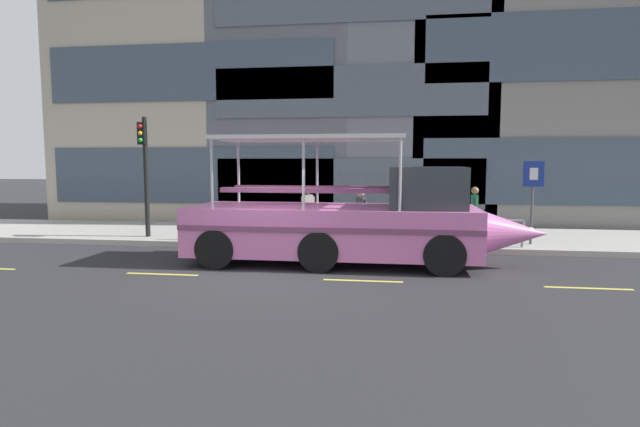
{
  "coord_description": "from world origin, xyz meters",
  "views": [
    {
      "loc": [
        3.09,
        -12.27,
        2.69
      ],
      "look_at": [
        1.11,
        1.38,
        1.3
      ],
      "focal_mm": 29.07,
      "sensor_mm": 36.0,
      "label": 1
    }
  ],
  "objects_px": {
    "parking_sign": "(533,188)",
    "pedestrian_mid_left": "(361,210)",
    "traffic_light_pole": "(145,164)",
    "duck_tour_boat": "(352,222)",
    "pedestrian_near_bow": "(474,208)",
    "pedestrian_mid_right": "(308,207)"
  },
  "relations": [
    {
      "from": "pedestrian_near_bow",
      "to": "pedestrian_mid_right",
      "type": "height_order",
      "value": "pedestrian_near_bow"
    },
    {
      "from": "pedestrian_mid_right",
      "to": "duck_tour_boat",
      "type": "bearing_deg",
      "value": -64.55
    },
    {
      "from": "parking_sign",
      "to": "pedestrian_near_bow",
      "type": "xyz_separation_m",
      "value": [
        -1.59,
        0.64,
        -0.68
      ]
    },
    {
      "from": "duck_tour_boat",
      "to": "pedestrian_mid_right",
      "type": "xyz_separation_m",
      "value": [
        -1.82,
        3.83,
        0.06
      ]
    },
    {
      "from": "pedestrian_mid_left",
      "to": "traffic_light_pole",
      "type": "bearing_deg",
      "value": -175.76
    },
    {
      "from": "duck_tour_boat",
      "to": "pedestrian_mid_left",
      "type": "height_order",
      "value": "duck_tour_boat"
    },
    {
      "from": "traffic_light_pole",
      "to": "pedestrian_near_bow",
      "type": "height_order",
      "value": "traffic_light_pole"
    },
    {
      "from": "duck_tour_boat",
      "to": "pedestrian_mid_right",
      "type": "distance_m",
      "value": 4.25
    },
    {
      "from": "parking_sign",
      "to": "pedestrian_mid_left",
      "type": "height_order",
      "value": "parking_sign"
    },
    {
      "from": "duck_tour_boat",
      "to": "pedestrian_mid_left",
      "type": "bearing_deg",
      "value": 89.65
    },
    {
      "from": "parking_sign",
      "to": "pedestrian_mid_left",
      "type": "xyz_separation_m",
      "value": [
        -5.19,
        0.36,
        -0.75
      ]
    },
    {
      "from": "traffic_light_pole",
      "to": "pedestrian_mid_left",
      "type": "distance_m",
      "value": 7.29
    },
    {
      "from": "parking_sign",
      "to": "duck_tour_boat",
      "type": "xyz_separation_m",
      "value": [
        -5.21,
        -2.89,
        -0.78
      ]
    },
    {
      "from": "parking_sign",
      "to": "duck_tour_boat",
      "type": "distance_m",
      "value": 6.01
    },
    {
      "from": "traffic_light_pole",
      "to": "pedestrian_mid_right",
      "type": "bearing_deg",
      "value": 11.89
    },
    {
      "from": "pedestrian_mid_right",
      "to": "traffic_light_pole",
      "type": "bearing_deg",
      "value": -168.11
    },
    {
      "from": "traffic_light_pole",
      "to": "pedestrian_near_bow",
      "type": "relative_size",
      "value": 2.33
    },
    {
      "from": "duck_tour_boat",
      "to": "pedestrian_near_bow",
      "type": "distance_m",
      "value": 5.06
    },
    {
      "from": "traffic_light_pole",
      "to": "duck_tour_boat",
      "type": "relative_size",
      "value": 0.42
    },
    {
      "from": "duck_tour_boat",
      "to": "parking_sign",
      "type": "bearing_deg",
      "value": 29.05
    },
    {
      "from": "pedestrian_near_bow",
      "to": "pedestrian_mid_left",
      "type": "relative_size",
      "value": 1.07
    },
    {
      "from": "parking_sign",
      "to": "pedestrian_mid_right",
      "type": "xyz_separation_m",
      "value": [
        -7.04,
        0.94,
        -0.73
      ]
    }
  ]
}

